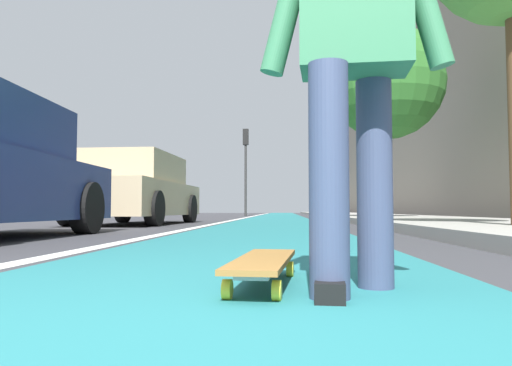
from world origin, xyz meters
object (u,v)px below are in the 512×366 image
(parked_car_mid, at_px, (136,191))
(traffic_light, at_px, (246,156))
(skateboard, at_px, (263,263))
(street_tree_mid, at_px, (387,83))
(skater_person, at_px, (353,41))

(parked_car_mid, distance_m, traffic_light, 14.16)
(parked_car_mid, bearing_deg, skateboard, -159.63)
(traffic_light, bearing_deg, street_tree_mid, -158.18)
(skater_person, distance_m, parked_car_mid, 9.19)
(skateboard, height_order, skater_person, skater_person)
(skateboard, xyz_separation_m, skater_person, (-0.15, -0.35, 0.84))
(skater_person, bearing_deg, traffic_light, 5.57)
(skateboard, distance_m, skater_person, 0.92)
(skater_person, bearing_deg, skateboard, 66.72)
(skater_person, relative_size, traffic_light, 0.37)
(skateboard, relative_size, traffic_light, 0.20)
(parked_car_mid, bearing_deg, street_tree_mid, -67.77)
(skateboard, relative_size, street_tree_mid, 0.17)
(skateboard, distance_m, parked_car_mid, 8.94)
(skater_person, xyz_separation_m, parked_car_mid, (8.51, 3.45, -0.21))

